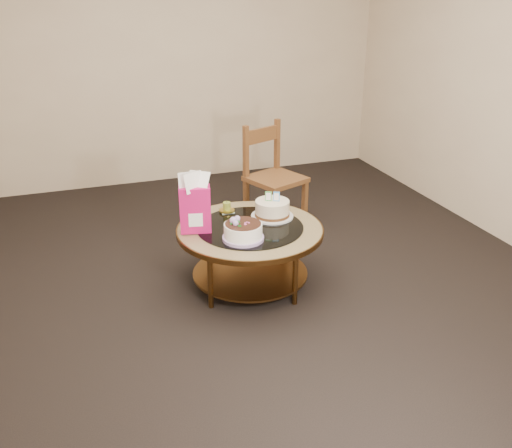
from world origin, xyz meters
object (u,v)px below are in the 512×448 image
object	(u,v)px
gift_bag	(195,203)
dining_chair	(273,177)
decorated_cake	(243,232)
coffee_table	(250,237)
cream_cake	(272,209)

from	to	relation	value
gift_bag	dining_chair	distance (m)	1.26
dining_chair	decorated_cake	bearing A→B (deg)	-141.50
coffee_table	decorated_cake	xyz separation A→B (m)	(-0.11, -0.18, 0.13)
dining_chair	cream_cake	bearing A→B (deg)	-132.90
coffee_table	cream_cake	xyz separation A→B (m)	(0.21, 0.11, 0.14)
gift_bag	decorated_cake	bearing A→B (deg)	-30.18
coffee_table	dining_chair	world-z (taller)	dining_chair
decorated_cake	cream_cake	size ratio (longest dim) A/B	0.90
decorated_cake	cream_cake	bearing A→B (deg)	42.58
cream_cake	dining_chair	size ratio (longest dim) A/B	0.33
cream_cake	gift_bag	size ratio (longest dim) A/B	0.74
decorated_cake	gift_bag	distance (m)	0.38
cream_cake	gift_bag	distance (m)	0.59
coffee_table	cream_cake	size ratio (longest dim) A/B	3.35
cream_cake	coffee_table	bearing A→B (deg)	-126.88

